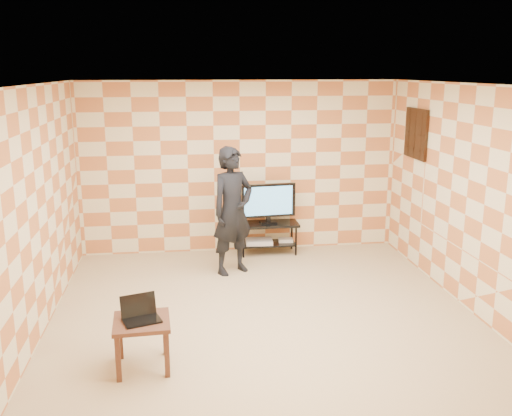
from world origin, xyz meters
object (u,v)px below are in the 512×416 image
(tv_stand, at_px, (268,231))
(person, at_px, (233,211))
(side_table, at_px, (142,329))
(tv, at_px, (268,201))

(tv_stand, relative_size, person, 0.52)
(side_table, distance_m, person, 2.87)
(tv_stand, distance_m, person, 1.15)
(person, bearing_deg, side_table, -144.04)
(tv_stand, xyz_separation_m, tv, (-0.00, -0.00, 0.48))
(person, bearing_deg, tv_stand, 20.59)
(side_table, bearing_deg, tv, 62.34)
(tv, height_order, person, person)
(tv_stand, height_order, tv, tv)
(tv_stand, height_order, side_table, same)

